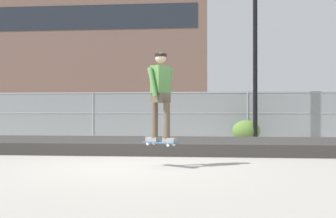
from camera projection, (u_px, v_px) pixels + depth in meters
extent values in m
plane|color=#9E998E|center=(134.00, 167.00, 8.07)|extent=(120.00, 120.00, 0.00)
cube|color=#33302D|center=(155.00, 145.00, 11.42)|extent=(15.75, 3.11, 0.31)
cube|color=#2D608C|center=(161.00, 142.00, 8.02)|extent=(0.78, 0.61, 0.02)
cylinder|color=silver|center=(174.00, 145.00, 7.92)|extent=(0.06, 0.05, 0.05)
cylinder|color=silver|center=(168.00, 145.00, 7.78)|extent=(0.06, 0.05, 0.05)
cylinder|color=silver|center=(154.00, 143.00, 8.25)|extent=(0.06, 0.05, 0.05)
cylinder|color=silver|center=(148.00, 144.00, 8.11)|extent=(0.06, 0.05, 0.05)
cube|color=#99999E|center=(171.00, 144.00, 7.85)|extent=(0.12, 0.14, 0.01)
cube|color=#99999E|center=(151.00, 142.00, 8.18)|extent=(0.12, 0.14, 0.01)
cube|color=gray|center=(169.00, 140.00, 7.88)|extent=(0.29, 0.24, 0.09)
cube|color=gray|center=(152.00, 139.00, 8.16)|extent=(0.29, 0.24, 0.09)
cylinder|color=brown|center=(167.00, 120.00, 7.92)|extent=(0.13, 0.13, 0.69)
cylinder|color=brown|center=(155.00, 120.00, 8.12)|extent=(0.13, 0.13, 0.69)
cube|color=brown|center=(161.00, 98.00, 8.02)|extent=(0.39, 0.42, 0.18)
cube|color=#4C7F3F|center=(161.00, 80.00, 8.02)|extent=(0.39, 0.44, 0.54)
cylinder|color=#4C7F3F|center=(168.00, 83.00, 8.21)|extent=(0.24, 0.20, 0.58)
cylinder|color=#4C7F3F|center=(152.00, 82.00, 7.83)|extent=(0.24, 0.20, 0.58)
sphere|color=tan|center=(161.00, 58.00, 8.03)|extent=(0.21, 0.21, 0.21)
cylinder|color=black|center=(161.00, 55.00, 8.03)|extent=(0.24, 0.24, 0.05)
cylinder|color=gray|center=(93.00, 116.00, 16.15)|extent=(0.06, 0.06, 1.85)
cylinder|color=gray|center=(248.00, 116.00, 15.61)|extent=(0.06, 0.06, 1.85)
cylinder|color=gray|center=(169.00, 93.00, 15.88)|extent=(18.12, 0.04, 0.04)
cylinder|color=gray|center=(169.00, 113.00, 15.88)|extent=(18.12, 0.04, 0.04)
cylinder|color=gray|center=(169.00, 138.00, 15.88)|extent=(18.12, 0.04, 0.04)
cube|color=gray|center=(169.00, 116.00, 15.88)|extent=(18.12, 0.01, 1.85)
cylinder|color=black|center=(255.00, 47.00, 14.51)|extent=(0.16, 0.16, 6.79)
cube|color=silver|center=(95.00, 120.00, 19.40)|extent=(4.52, 2.13, 0.70)
cube|color=#23282D|center=(91.00, 106.00, 19.43)|extent=(2.31, 1.76, 0.64)
cylinder|color=black|center=(128.00, 127.00, 20.01)|extent=(0.66, 0.29, 0.64)
cylinder|color=black|center=(118.00, 128.00, 18.33)|extent=(0.66, 0.29, 0.64)
cylinder|color=black|center=(75.00, 127.00, 20.47)|extent=(0.66, 0.29, 0.64)
cylinder|color=black|center=(61.00, 128.00, 18.78)|extent=(0.66, 0.29, 0.64)
cube|color=maroon|center=(233.00, 120.00, 18.82)|extent=(4.46, 1.95, 0.70)
cube|color=#23282D|center=(229.00, 106.00, 18.85)|extent=(2.26, 1.68, 0.64)
cylinder|color=black|center=(261.00, 127.00, 19.50)|extent=(0.65, 0.26, 0.64)
cylinder|color=black|center=(265.00, 129.00, 17.80)|extent=(0.65, 0.26, 0.64)
cylinder|color=black|center=(204.00, 127.00, 19.84)|extent=(0.65, 0.26, 0.64)
cylinder|color=black|center=(203.00, 129.00, 18.14)|extent=(0.65, 0.26, 0.64)
cylinder|color=black|center=(336.00, 127.00, 19.43)|extent=(0.64, 0.24, 0.64)
cube|color=brown|center=(106.00, 48.00, 48.34)|extent=(23.78, 13.44, 17.22)
cube|color=#1E232B|center=(90.00, 17.00, 41.64)|extent=(21.88, 0.04, 2.50)
ellipsoid|color=#567A33|center=(246.00, 131.00, 14.83)|extent=(1.00, 0.82, 0.77)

